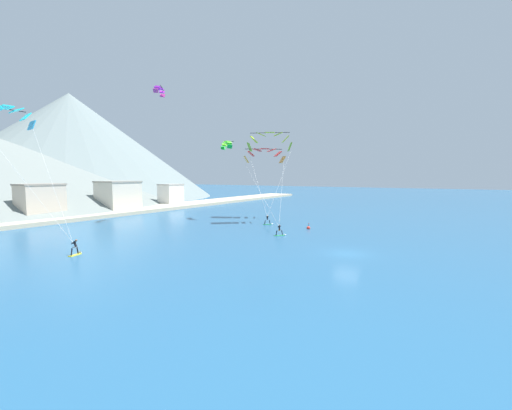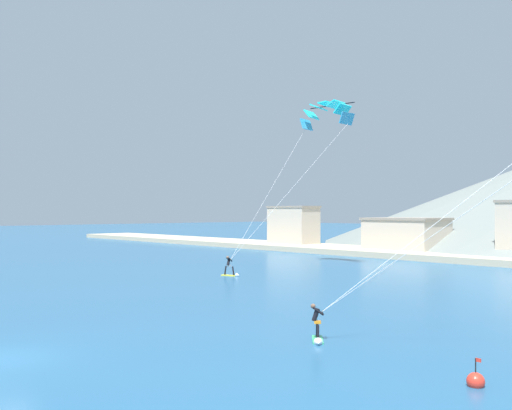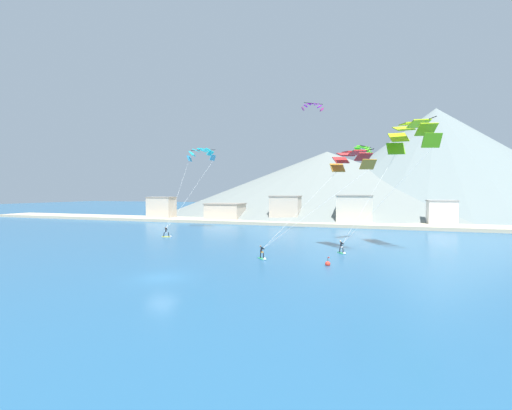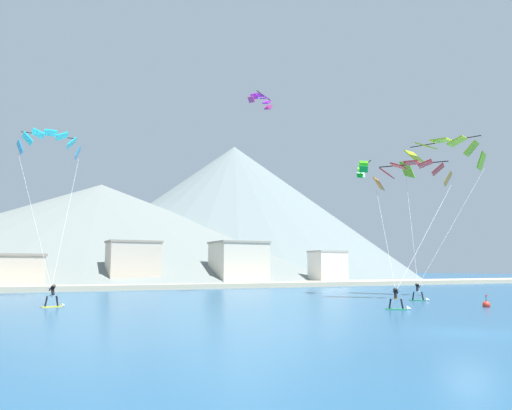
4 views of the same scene
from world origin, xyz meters
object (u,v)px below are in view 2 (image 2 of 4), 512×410
kitesurfer_near_trail (231,270)px  parafoil_kite_near_trail (326,113)px  kitesurfer_mid_center (317,331)px  race_marker_buoy (476,381)px

kitesurfer_near_trail → parafoil_kite_near_trail: parafoil_kite_near_trail is taller
kitesurfer_mid_center → parafoil_kite_near_trail: 36.42m
kitesurfer_near_trail → kitesurfer_mid_center: 24.72m
parafoil_kite_near_trail → race_marker_buoy: parafoil_kite_near_trail is taller
kitesurfer_mid_center → parafoil_kite_near_trail: (-21.09, 25.69, 14.91)m
parafoil_kite_near_trail → kitesurfer_near_trail: bearing=-89.4°
parafoil_kite_near_trail → race_marker_buoy: (28.46, -26.68, -15.18)m
race_marker_buoy → kitesurfer_mid_center: bearing=172.3°
kitesurfer_near_trail → race_marker_buoy: kitesurfer_near_trail is taller
parafoil_kite_near_trail → kitesurfer_mid_center: bearing=-50.6°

